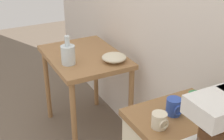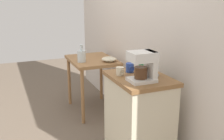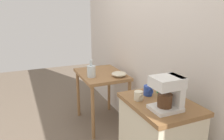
# 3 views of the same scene
# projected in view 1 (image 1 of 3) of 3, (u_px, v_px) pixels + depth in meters

# --- Properties ---
(wooden_table) EXTENTS (0.78, 0.59, 0.76)m
(wooden_table) POSITION_uv_depth(u_px,v_px,m) (85.00, 66.00, 2.65)
(wooden_table) COLOR #9E7044
(wooden_table) RESTS_ON ground_plane
(bowl_stoneware) EXTENTS (0.20, 0.20, 0.06)m
(bowl_stoneware) POSITION_uv_depth(u_px,v_px,m) (114.00, 57.00, 2.46)
(bowl_stoneware) COLOR beige
(bowl_stoneware) RESTS_ON wooden_table
(glass_carafe_vase) EXTENTS (0.11, 0.11, 0.23)m
(glass_carafe_vase) POSITION_uv_depth(u_px,v_px,m) (68.00, 54.00, 2.40)
(glass_carafe_vase) COLOR silver
(glass_carafe_vase) RESTS_ON wooden_table
(coffee_maker) EXTENTS (0.18, 0.22, 0.26)m
(coffee_maker) POSITION_uv_depth(u_px,v_px,m) (219.00, 123.00, 1.26)
(coffee_maker) COLOR white
(coffee_maker) RESTS_ON kitchen_counter
(mug_small_cream) EXTENTS (0.08, 0.07, 0.08)m
(mug_small_cream) POSITION_uv_depth(u_px,v_px,m) (159.00, 121.00, 1.45)
(mug_small_cream) COLOR beige
(mug_small_cream) RESTS_ON kitchen_counter
(mug_tall_green) EXTENTS (0.08, 0.07, 0.08)m
(mug_tall_green) POSITION_uv_depth(u_px,v_px,m) (195.00, 100.00, 1.60)
(mug_tall_green) COLOR #338C4C
(mug_tall_green) RESTS_ON kitchen_counter
(mug_blue) EXTENTS (0.08, 0.08, 0.09)m
(mug_blue) POSITION_uv_depth(u_px,v_px,m) (174.00, 107.00, 1.54)
(mug_blue) COLOR #2D4CAD
(mug_blue) RESTS_ON kitchen_counter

